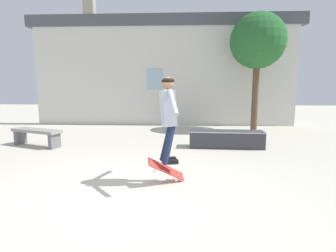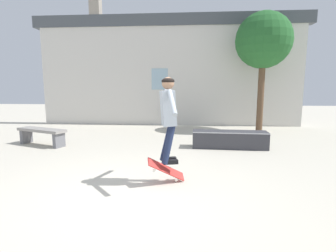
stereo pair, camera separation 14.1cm
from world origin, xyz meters
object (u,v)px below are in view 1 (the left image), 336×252
(skateboard_flipping, at_px, (166,170))
(park_bench, at_px, (37,134))
(skate_ledge, at_px, (226,139))
(skater, at_px, (168,112))
(tree_right, at_px, (258,42))

(skateboard_flipping, bearing_deg, park_bench, 113.61)
(skate_ledge, xyz_separation_m, skateboard_flipping, (-1.53, -2.85, 0.02))
(skate_ledge, bearing_deg, skater, -115.43)
(tree_right, xyz_separation_m, skater, (-3.07, -5.81, -2.09))
(tree_right, bearing_deg, park_bench, -156.15)
(park_bench, relative_size, skater, 1.10)
(tree_right, relative_size, skateboard_flipping, 6.96)
(skater, height_order, skateboard_flipping, skater)
(park_bench, distance_m, skate_ledge, 5.42)
(skater, bearing_deg, park_bench, 131.21)
(park_bench, xyz_separation_m, skater, (3.92, -2.72, 0.91))
(tree_right, height_order, skateboard_flipping, tree_right)
(park_bench, bearing_deg, skate_ledge, 21.95)
(skate_ledge, height_order, skater, skater)
(tree_right, xyz_separation_m, skateboard_flipping, (-3.10, -5.85, -3.10))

